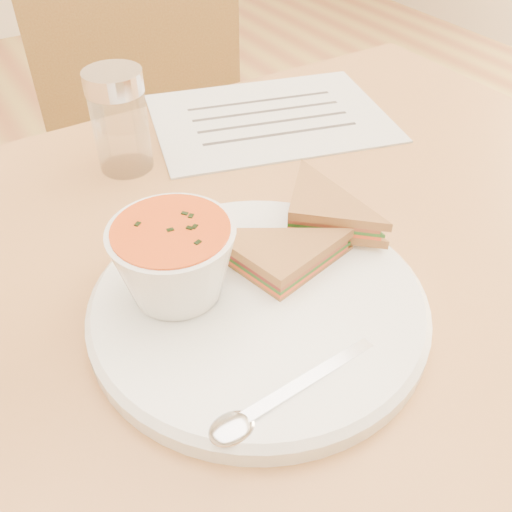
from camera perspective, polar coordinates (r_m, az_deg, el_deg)
dining_table at (r=0.90m, az=0.67°, el=-16.76°), size 1.00×0.70×0.75m
chair_far at (r=1.17m, az=-7.89°, el=5.82°), size 0.48×0.48×0.94m
plate at (r=0.53m, az=0.24°, el=-5.06°), size 0.40×0.40×0.02m
soup_bowl at (r=0.50m, az=-8.12°, el=-0.83°), size 0.14×0.14×0.08m
sandwich_half_a at (r=0.50m, az=2.46°, el=-3.85°), size 0.13×0.13×0.03m
sandwich_half_b at (r=0.56m, az=3.15°, el=3.11°), size 0.14×0.14×0.03m
spoon at (r=0.45m, az=3.46°, el=-13.38°), size 0.19×0.05×0.01m
paper_menu at (r=0.84m, az=1.41°, el=13.68°), size 0.38×0.32×0.00m
condiment_shaker at (r=0.72m, az=-13.45°, el=12.98°), size 0.07×0.07×0.12m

